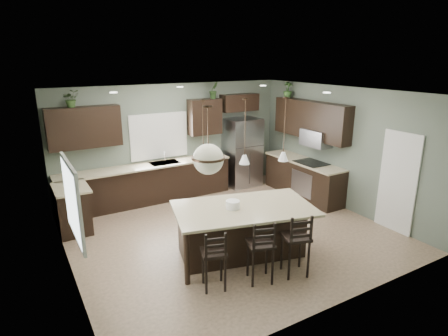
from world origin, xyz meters
TOP-DOWN VIEW (x-y plane):
  - ground at (0.00, 0.00)m, footprint 6.00×6.00m
  - pantry_door at (2.98, -1.55)m, footprint 0.04×0.82m
  - window_back at (-0.40, 2.73)m, footprint 1.35×0.02m
  - window_left at (-2.98, -0.80)m, footprint 0.02×1.10m
  - left_return_cabs at (-2.70, 1.70)m, footprint 0.60×0.90m
  - left_return_countertop at (-2.68, 1.70)m, footprint 0.66×0.96m
  - back_lower_cabs at (-0.85, 2.45)m, footprint 4.20×0.60m
  - back_countertop at (-0.85, 2.43)m, footprint 4.20×0.66m
  - sink_inset at (-0.40, 2.43)m, footprint 0.70×0.45m
  - faucet at (-0.40, 2.40)m, footprint 0.02×0.02m
  - back_upper_left at (-2.15, 2.58)m, footprint 1.55×0.34m
  - back_upper_right at (0.80, 2.58)m, footprint 0.85×0.34m
  - fridge_header at (1.85, 2.58)m, footprint 1.05×0.34m
  - right_lower_cabs at (2.70, 0.87)m, footprint 0.60×2.35m
  - right_countertop at (2.68, 0.87)m, footprint 0.66×2.35m
  - cooktop at (2.68, 0.60)m, footprint 0.58×0.75m
  - wall_oven_front at (2.40, 0.60)m, footprint 0.01×0.72m
  - right_upper_cabs at (2.83, 0.87)m, footprint 0.34×2.35m
  - microwave at (2.78, 0.60)m, footprint 0.40×0.75m
  - refrigerator at (1.84, 2.39)m, footprint 0.90×0.74m
  - kitchen_island at (-0.25, -0.88)m, footprint 2.65×1.91m
  - serving_dish at (-0.44, -0.83)m, footprint 0.24×0.24m
  - bar_stool_left at (-1.18, -1.49)m, footprint 0.46×0.46m
  - bar_stool_center at (-0.46, -1.68)m, footprint 0.50×0.50m
  - bar_stool_right at (0.14, -1.81)m, footprint 0.51×0.51m
  - pendant_left at (-0.93, -0.71)m, footprint 0.17×0.17m
  - pendant_center at (-0.25, -0.88)m, footprint 0.17×0.17m
  - pendant_right at (0.43, -1.06)m, footprint 0.17×0.17m
  - chandelier at (-1.22, -1.44)m, footprint 0.47×0.47m
  - plant_back_left at (-2.36, 2.55)m, footprint 0.35×0.31m
  - plant_back_right at (1.05, 2.55)m, footprint 0.26×0.22m
  - plant_right_wall at (2.80, 1.76)m, footprint 0.29×0.29m
  - room_shell at (0.00, 0.00)m, footprint 6.00×6.00m

SIDE VIEW (x-z plane):
  - ground at x=0.00m, z-range 0.00..0.00m
  - left_return_cabs at x=-2.70m, z-range 0.00..0.90m
  - back_lower_cabs at x=-0.85m, z-range 0.00..0.90m
  - right_lower_cabs at x=2.70m, z-range 0.00..0.90m
  - wall_oven_front at x=2.40m, z-range 0.15..0.75m
  - kitchen_island at x=-0.25m, z-range 0.00..0.92m
  - bar_stool_left at x=-1.18m, z-range 0.00..0.99m
  - bar_stool_center at x=-0.46m, z-range 0.00..1.06m
  - bar_stool_right at x=0.14m, z-range 0.00..1.09m
  - left_return_countertop at x=-2.68m, z-range 0.90..0.94m
  - back_countertop at x=-0.85m, z-range 0.90..0.94m
  - right_countertop at x=2.68m, z-range 0.90..0.94m
  - refrigerator at x=1.84m, z-range 0.00..1.85m
  - sink_inset at x=-0.40m, z-range 0.93..0.94m
  - cooktop at x=2.68m, z-range 0.93..0.95m
  - serving_dish at x=-0.44m, z-range 0.92..1.06m
  - pantry_door at x=2.98m, z-range 0.00..2.04m
  - faucet at x=-0.40m, z-range 0.94..1.22m
  - window_back at x=-0.40m, z-range 1.05..2.05m
  - window_left at x=-2.98m, z-range 1.05..2.05m
  - microwave at x=2.78m, z-range 1.35..1.75m
  - room_shell at x=0.00m, z-range -1.30..4.70m
  - back_upper_left at x=-2.15m, z-range 1.50..2.40m
  - back_upper_right at x=0.80m, z-range 1.50..2.40m
  - right_upper_cabs at x=2.83m, z-range 1.50..2.40m
  - fridge_header at x=1.85m, z-range 2.02..2.48m
  - pendant_left at x=-0.93m, z-range 1.70..2.80m
  - pendant_center at x=-0.25m, z-range 1.70..2.80m
  - pendant_right at x=0.43m, z-range 1.70..2.80m
  - chandelier at x=-1.22m, z-range 1.83..2.80m
  - plant_back_left at x=-2.36m, z-range 2.40..2.77m
  - plant_right_wall at x=2.80m, z-range 2.40..2.81m
  - plant_back_right at x=1.05m, z-range 2.40..2.83m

